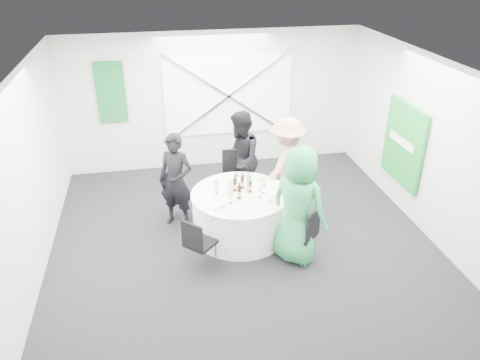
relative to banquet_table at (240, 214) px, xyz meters
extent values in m
plane|color=black|center=(0.00, -0.20, -0.38)|extent=(6.00, 6.00, 0.00)
plane|color=white|center=(0.00, -0.20, 2.42)|extent=(6.00, 6.00, 0.00)
plane|color=silver|center=(0.00, 2.80, 1.02)|extent=(6.00, 0.00, 6.00)
plane|color=silver|center=(0.00, -3.20, 1.02)|extent=(6.00, 0.00, 6.00)
plane|color=silver|center=(-3.00, -0.20, 1.02)|extent=(0.00, 6.00, 6.00)
plane|color=silver|center=(3.00, -0.20, 1.02)|extent=(0.00, 6.00, 6.00)
cube|color=white|center=(0.30, 2.76, 1.12)|extent=(2.60, 0.03, 1.60)
cube|color=silver|center=(0.30, 2.72, 1.12)|extent=(2.63, 0.05, 1.84)
cube|color=silver|center=(0.30, 2.72, 1.12)|extent=(2.63, 0.05, 1.84)
cube|color=#14642A|center=(-2.00, 2.75, 1.32)|extent=(0.55, 0.04, 1.20)
cube|color=#198D2C|center=(2.94, 0.40, 0.82)|extent=(0.05, 1.20, 1.40)
cylinder|color=white|center=(0.00, 0.00, -0.01)|extent=(1.52, 1.52, 0.74)
cylinder|color=white|center=(0.00, 0.00, 0.37)|extent=(1.56, 1.56, 0.02)
cube|color=black|center=(0.10, 0.93, 0.11)|extent=(0.51, 0.51, 0.05)
cube|color=black|center=(0.12, 1.15, 0.39)|extent=(0.44, 0.09, 0.49)
cylinder|color=silver|center=(0.31, 1.10, -0.14)|extent=(0.02, 0.02, 0.47)
cylinder|color=silver|center=(-0.06, 1.14, -0.14)|extent=(0.02, 0.02, 0.47)
cylinder|color=silver|center=(0.27, 0.73, -0.14)|extent=(0.02, 0.02, 0.47)
cylinder|color=silver|center=(-0.10, 0.77, -0.14)|extent=(0.02, 0.02, 0.47)
cube|color=black|center=(-0.89, 0.73, 0.04)|extent=(0.55, 0.55, 0.05)
cube|color=black|center=(-1.04, 0.85, 0.28)|extent=(0.27, 0.31, 0.42)
cylinder|color=silver|center=(-0.91, 0.96, -0.18)|extent=(0.02, 0.02, 0.40)
cylinder|color=silver|center=(-1.11, 0.71, -0.18)|extent=(0.02, 0.02, 0.40)
cylinder|color=silver|center=(-0.67, 0.75, -0.18)|extent=(0.02, 0.02, 0.40)
cylinder|color=silver|center=(-0.87, 0.51, -0.18)|extent=(0.02, 0.02, 0.40)
cube|color=black|center=(0.95, 0.50, 0.10)|extent=(0.60, 0.60, 0.05)
cube|color=black|center=(1.14, 0.59, 0.36)|extent=(0.23, 0.40, 0.48)
cylinder|color=silver|center=(1.20, 0.42, -0.15)|extent=(0.02, 0.02, 0.46)
cylinder|color=silver|center=(1.03, 0.74, -0.15)|extent=(0.02, 0.02, 0.46)
cylinder|color=silver|center=(0.88, 0.25, -0.15)|extent=(0.02, 0.02, 0.46)
cylinder|color=silver|center=(0.71, 0.57, -0.15)|extent=(0.02, 0.02, 0.46)
cube|color=black|center=(0.76, -0.81, 0.04)|extent=(0.56, 0.56, 0.05)
cube|color=black|center=(0.89, -0.95, 0.28)|extent=(0.30, 0.29, 0.42)
cylinder|color=silver|center=(0.76, -1.04, -0.18)|extent=(0.02, 0.02, 0.41)
cylinder|color=silver|center=(0.99, -0.82, -0.18)|extent=(0.02, 0.02, 0.41)
cylinder|color=silver|center=(0.54, -0.81, -0.18)|extent=(0.02, 0.02, 0.41)
cylinder|color=silver|center=(0.77, -0.59, -0.18)|extent=(0.02, 0.02, 0.41)
cube|color=black|center=(-0.73, -0.73, 0.03)|extent=(0.54, 0.54, 0.05)
cube|color=black|center=(-0.85, -0.86, 0.25)|extent=(0.28, 0.28, 0.41)
cylinder|color=silver|center=(-0.94, -0.73, -0.19)|extent=(0.02, 0.02, 0.39)
cylinder|color=silver|center=(-0.72, -0.95, -0.19)|extent=(0.02, 0.02, 0.39)
cylinder|color=silver|center=(-0.73, -0.51, -0.19)|extent=(0.02, 0.02, 0.39)
cylinder|color=silver|center=(-0.51, -0.73, -0.19)|extent=(0.02, 0.02, 0.39)
imported|color=black|center=(-0.97, 0.54, 0.43)|extent=(0.70, 0.63, 1.62)
imported|color=black|center=(0.21, 1.04, 0.49)|extent=(0.62, 0.92, 1.74)
imported|color=tan|center=(0.95, 0.67, 0.48)|extent=(1.20, 1.06, 1.72)
imported|color=green|center=(0.70, -0.79, 0.53)|extent=(1.03, 1.05, 1.82)
cylinder|color=white|center=(0.05, 0.54, 0.39)|extent=(0.27, 0.27, 0.01)
cylinder|color=white|center=(-0.48, 0.26, 0.39)|extent=(0.25, 0.25, 0.01)
cylinder|color=white|center=(0.44, 0.35, 0.39)|extent=(0.28, 0.28, 0.01)
cylinder|color=#8EAA5B|center=(0.44, 0.35, 0.41)|extent=(0.18, 0.18, 0.02)
cylinder|color=white|center=(0.45, -0.32, 0.39)|extent=(0.27, 0.27, 0.01)
cylinder|color=#8EAA5B|center=(0.45, -0.32, 0.41)|extent=(0.17, 0.17, 0.02)
cylinder|color=white|center=(-0.37, -0.40, 0.39)|extent=(0.25, 0.25, 0.01)
cube|color=white|center=(-0.40, -0.38, 0.42)|extent=(0.21, 0.18, 0.05)
cylinder|color=#331909|center=(-0.06, 0.11, 0.48)|extent=(0.06, 0.06, 0.21)
cylinder|color=#331909|center=(-0.06, 0.11, 0.62)|extent=(0.02, 0.02, 0.06)
cylinder|color=tan|center=(-0.06, 0.11, 0.46)|extent=(0.06, 0.06, 0.07)
cylinder|color=#331909|center=(0.07, 0.16, 0.48)|extent=(0.06, 0.06, 0.21)
cylinder|color=#331909|center=(0.07, 0.16, 0.62)|extent=(0.02, 0.02, 0.06)
cylinder|color=tan|center=(0.07, 0.16, 0.46)|extent=(0.06, 0.06, 0.07)
cylinder|color=#331909|center=(0.17, 0.02, 0.48)|extent=(0.06, 0.06, 0.20)
cylinder|color=#331909|center=(0.17, 0.02, 0.61)|extent=(0.02, 0.02, 0.06)
cylinder|color=tan|center=(0.17, 0.02, 0.46)|extent=(0.06, 0.06, 0.07)
cylinder|color=#331909|center=(-0.04, -0.16, 0.49)|extent=(0.06, 0.06, 0.22)
cylinder|color=#331909|center=(-0.04, -0.16, 0.63)|extent=(0.02, 0.02, 0.06)
cylinder|color=tan|center=(-0.04, -0.16, 0.47)|extent=(0.06, 0.06, 0.08)
cylinder|color=#44B25B|center=(0.15, 0.04, 0.52)|extent=(0.08, 0.08, 0.27)
cylinder|color=#44B25B|center=(0.15, 0.04, 0.68)|extent=(0.03, 0.03, 0.06)
cylinder|color=tan|center=(0.15, 0.04, 0.49)|extent=(0.08, 0.08, 0.10)
cylinder|color=silver|center=(-0.17, -0.08, 0.50)|extent=(0.08, 0.08, 0.24)
cylinder|color=silver|center=(-0.17, -0.08, 0.65)|extent=(0.03, 0.03, 0.06)
cylinder|color=tan|center=(-0.17, -0.08, 0.48)|extent=(0.08, 0.08, 0.09)
cylinder|color=white|center=(-0.19, -0.28, 0.38)|extent=(0.06, 0.06, 0.00)
cylinder|color=white|center=(-0.19, -0.28, 0.43)|extent=(0.01, 0.01, 0.10)
cone|color=white|center=(-0.19, -0.28, 0.51)|extent=(0.07, 0.07, 0.08)
cylinder|color=white|center=(-0.34, 0.21, 0.38)|extent=(0.06, 0.06, 0.00)
cylinder|color=white|center=(-0.34, 0.21, 0.43)|extent=(0.01, 0.01, 0.10)
cone|color=white|center=(-0.34, 0.21, 0.51)|extent=(0.07, 0.07, 0.08)
cylinder|color=white|center=(0.01, 0.38, 0.38)|extent=(0.06, 0.06, 0.00)
cylinder|color=white|center=(0.01, 0.38, 0.43)|extent=(0.01, 0.01, 0.10)
cone|color=white|center=(0.01, 0.38, 0.51)|extent=(0.07, 0.07, 0.08)
cylinder|color=white|center=(0.28, -0.19, 0.38)|extent=(0.06, 0.06, 0.00)
cylinder|color=white|center=(0.28, -0.19, 0.43)|extent=(0.01, 0.01, 0.10)
cone|color=white|center=(0.28, -0.19, 0.51)|extent=(0.07, 0.07, 0.08)
cylinder|color=white|center=(0.37, -0.05, 0.38)|extent=(0.06, 0.06, 0.00)
cylinder|color=white|center=(0.37, -0.05, 0.43)|extent=(0.01, 0.01, 0.10)
cone|color=white|center=(0.37, -0.05, 0.51)|extent=(0.07, 0.07, 0.08)
cylinder|color=white|center=(-0.36, 0.09, 0.38)|extent=(0.06, 0.06, 0.00)
cylinder|color=white|center=(-0.36, 0.09, 0.43)|extent=(0.01, 0.01, 0.10)
cone|color=white|center=(-0.36, 0.09, 0.51)|extent=(0.07, 0.07, 0.08)
cube|color=silver|center=(-0.54, -0.20, 0.38)|extent=(0.10, 0.13, 0.01)
cube|color=silver|center=(-0.30, -0.49, 0.38)|extent=(0.11, 0.12, 0.01)
cube|color=silver|center=(-0.36, 0.45, 0.38)|extent=(0.10, 0.13, 0.01)
cube|color=silver|center=(-0.57, 0.08, 0.38)|extent=(0.08, 0.14, 0.01)
cube|color=silver|center=(0.56, 0.13, 0.38)|extent=(0.09, 0.14, 0.01)
cube|color=silver|center=(0.43, 0.39, 0.38)|extent=(0.08, 0.14, 0.01)
camera|label=1|loc=(-1.24, -6.34, 3.96)|focal=35.00mm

